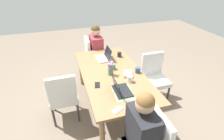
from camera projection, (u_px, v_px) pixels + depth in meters
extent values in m
plane|color=#756656|center=(112.00, 106.00, 3.26)|extent=(10.00, 10.00, 0.00)
cube|color=olive|center=(112.00, 74.00, 2.90)|extent=(1.95, 0.98, 0.04)
cylinder|color=olive|center=(81.00, 70.00, 3.72)|extent=(0.07, 0.07, 0.69)
cylinder|color=olive|center=(102.00, 138.00, 2.24)|extent=(0.07, 0.07, 0.69)
cylinder|color=olive|center=(118.00, 65.00, 3.93)|extent=(0.07, 0.07, 0.69)
cylinder|color=olive|center=(159.00, 123.00, 2.45)|extent=(0.07, 0.07, 0.69)
cube|color=silver|center=(160.00, 131.00, 1.92)|extent=(0.42, 0.06, 0.45)
cube|color=#232328|center=(142.00, 130.00, 1.91)|extent=(0.40, 0.24, 0.50)
sphere|color=tan|center=(145.00, 104.00, 1.72)|extent=(0.20, 0.20, 0.20)
sphere|color=brown|center=(145.00, 101.00, 1.71)|extent=(0.19, 0.19, 0.19)
cube|color=silver|center=(96.00, 58.00, 4.08)|extent=(0.44, 0.44, 0.08)
cube|color=silver|center=(87.00, 48.00, 3.90)|extent=(0.42, 0.06, 0.45)
cylinder|color=#333338|center=(102.00, 62.00, 4.40)|extent=(0.04, 0.04, 0.37)
cylinder|color=#333338|center=(107.00, 69.00, 4.08)|extent=(0.04, 0.04, 0.37)
cylinder|color=#333338|center=(87.00, 64.00, 4.30)|extent=(0.04, 0.04, 0.37)
cylinder|color=#333338|center=(91.00, 71.00, 3.99)|extent=(0.04, 0.04, 0.37)
cube|color=#2D2D33|center=(97.00, 66.00, 4.12)|extent=(0.34, 0.36, 0.45)
cube|color=#93333D|center=(96.00, 47.00, 3.88)|extent=(0.40, 0.24, 0.50)
sphere|color=tan|center=(96.00, 31.00, 3.70)|extent=(0.20, 0.20, 0.20)
sphere|color=#51381E|center=(96.00, 30.00, 3.68)|extent=(0.19, 0.19, 0.19)
cube|color=silver|center=(64.00, 97.00, 2.85)|extent=(0.44, 0.44, 0.08)
cube|color=silver|center=(62.00, 91.00, 2.56)|extent=(0.06, 0.42, 0.45)
cylinder|color=#333338|center=(54.00, 102.00, 3.07)|extent=(0.04, 0.04, 0.37)
cylinder|color=#333338|center=(75.00, 98.00, 3.17)|extent=(0.04, 0.04, 0.37)
cylinder|color=#333338|center=(54.00, 118.00, 2.76)|extent=(0.04, 0.04, 0.37)
cylinder|color=#333338|center=(78.00, 113.00, 2.85)|extent=(0.04, 0.04, 0.37)
cube|color=silver|center=(155.00, 81.00, 3.25)|extent=(0.44, 0.44, 0.08)
cube|color=silver|center=(152.00, 64.00, 3.27)|extent=(0.06, 0.42, 0.45)
cylinder|color=#333338|center=(168.00, 95.00, 3.25)|extent=(0.04, 0.04, 0.37)
cylinder|color=#333338|center=(150.00, 99.00, 3.16)|extent=(0.04, 0.04, 0.37)
cylinder|color=#333338|center=(158.00, 84.00, 3.57)|extent=(0.04, 0.04, 0.37)
cylinder|color=#333338|center=(141.00, 87.00, 3.47)|extent=(0.04, 0.04, 0.37)
cylinder|color=#4C6B60|center=(111.00, 71.00, 2.80)|extent=(0.09, 0.09, 0.14)
sphere|color=#B27AC6|center=(111.00, 65.00, 2.73)|extent=(0.05, 0.05, 0.05)
cylinder|color=#477A3D|center=(111.00, 66.00, 2.74)|extent=(0.01, 0.01, 0.05)
sphere|color=#B27AC6|center=(112.00, 63.00, 2.76)|extent=(0.05, 0.05, 0.05)
cylinder|color=#477A3D|center=(112.00, 64.00, 2.78)|extent=(0.01, 0.01, 0.06)
sphere|color=#B27AC6|center=(109.00, 64.00, 2.76)|extent=(0.06, 0.06, 0.06)
cylinder|color=#477A3D|center=(109.00, 65.00, 2.77)|extent=(0.01, 0.01, 0.04)
cube|color=#7FAD70|center=(123.00, 93.00, 2.42)|extent=(0.37, 0.28, 0.00)
cube|color=#7FAD70|center=(103.00, 58.00, 3.35)|extent=(0.36, 0.26, 0.00)
cube|color=black|center=(122.00, 91.00, 2.44)|extent=(0.32, 0.22, 0.02)
cube|color=black|center=(116.00, 86.00, 2.37)|extent=(0.31, 0.05, 0.20)
cube|color=silver|center=(104.00, 58.00, 3.32)|extent=(0.32, 0.22, 0.02)
cube|color=black|center=(108.00, 53.00, 3.28)|extent=(0.31, 0.07, 0.19)
cylinder|color=#33477A|center=(138.00, 70.00, 2.87)|extent=(0.08, 0.08, 0.09)
cylinder|color=white|center=(130.00, 79.00, 2.64)|extent=(0.09, 0.09, 0.10)
cylinder|color=#33477A|center=(141.00, 99.00, 2.24)|extent=(0.08, 0.08, 0.10)
cylinder|color=#232328|center=(119.00, 54.00, 3.38)|extent=(0.08, 0.08, 0.09)
cylinder|color=#47704C|center=(113.00, 67.00, 2.97)|extent=(0.08, 0.08, 0.09)
cube|color=#B2A38E|center=(128.00, 74.00, 2.82)|extent=(0.24, 0.20, 0.04)
cube|color=black|center=(97.00, 85.00, 2.58)|extent=(0.16, 0.10, 0.01)
cube|color=silver|center=(118.00, 110.00, 2.13)|extent=(0.13, 0.17, 0.01)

